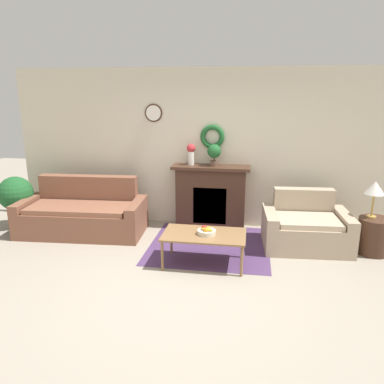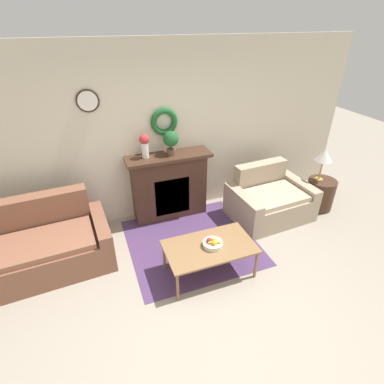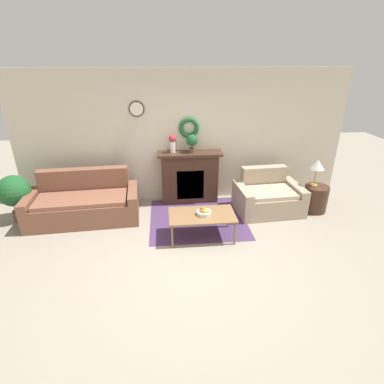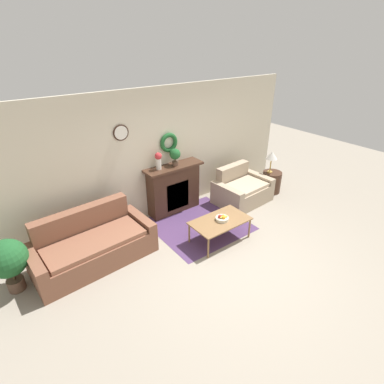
% 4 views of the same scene
% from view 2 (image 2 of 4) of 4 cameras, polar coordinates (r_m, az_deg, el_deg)
% --- Properties ---
extents(ground_plane, '(16.00, 16.00, 0.00)m').
position_cam_2_polar(ground_plane, '(3.62, 5.01, -23.32)').
color(ground_plane, gray).
extents(floor_rug, '(1.82, 1.75, 0.01)m').
position_cam_2_polar(floor_rug, '(4.53, -0.09, -9.44)').
color(floor_rug, '#4C335B').
rests_on(floor_rug, ground_plane).
extents(wall_back, '(6.80, 0.15, 2.70)m').
position_cam_2_polar(wall_back, '(4.66, -6.88, 10.74)').
color(wall_back, beige).
rests_on(wall_back, ground_plane).
extents(fireplace, '(1.31, 0.41, 1.10)m').
position_cam_2_polar(fireplace, '(4.84, -4.34, 1.22)').
color(fireplace, '#42281C').
rests_on(fireplace, ground_plane).
extents(couch_left, '(2.09, 1.06, 0.91)m').
position_cam_2_polar(couch_left, '(4.45, -28.77, -9.70)').
color(couch_left, brown).
rests_on(couch_left, ground_plane).
extents(loveseat_right, '(1.32, 0.98, 0.83)m').
position_cam_2_polar(loveseat_right, '(5.10, 14.48, -1.49)').
color(loveseat_right, tan).
rests_on(loveseat_right, ground_plane).
extents(coffee_table, '(1.12, 0.65, 0.44)m').
position_cam_2_polar(coffee_table, '(3.82, 3.38, -10.62)').
color(coffee_table, olive).
rests_on(coffee_table, ground_plane).
extents(fruit_bowl, '(0.25, 0.25, 0.12)m').
position_cam_2_polar(fruit_bowl, '(3.76, 3.95, -9.74)').
color(fruit_bowl, beige).
rests_on(fruit_bowl, coffee_table).
extents(side_table_by_loveseat, '(0.47, 0.47, 0.53)m').
position_cam_2_polar(side_table_by_loveseat, '(5.61, 23.16, -0.35)').
color(side_table_by_loveseat, '#42281C').
rests_on(side_table_by_loveseat, ground_plane).
extents(table_lamp, '(0.28, 0.28, 0.54)m').
position_cam_2_polar(table_lamp, '(5.31, 23.87, 6.26)').
color(table_lamp, '#B28E42').
rests_on(table_lamp, side_table_by_loveseat).
extents(vase_on_mantel_left, '(0.15, 0.15, 0.36)m').
position_cam_2_polar(vase_on_mantel_left, '(4.45, -9.01, 8.98)').
color(vase_on_mantel_left, silver).
rests_on(vase_on_mantel_left, fireplace).
extents(potted_plant_on_mantel, '(0.23, 0.23, 0.36)m').
position_cam_2_polar(potted_plant_on_mantel, '(4.51, -4.06, 9.79)').
color(potted_plant_on_mantel, brown).
rests_on(potted_plant_on_mantel, fireplace).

